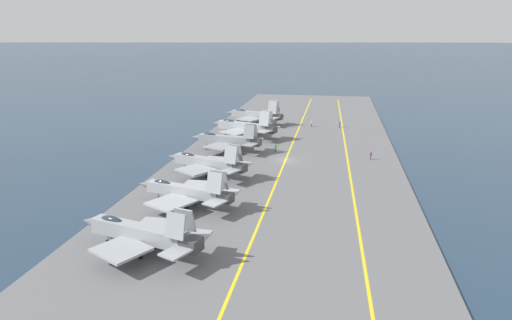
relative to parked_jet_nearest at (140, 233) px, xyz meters
name	(u,v)px	position (x,y,z in m)	size (l,w,h in m)	color
ground_plane	(286,162)	(41.19, -11.79, -2.83)	(2000.00, 2000.00, 0.00)	#23384C
carrier_deck	(286,161)	(41.19, -11.79, -2.63)	(187.35, 43.49, 0.40)	slate
deck_stripe_foul_line	(348,163)	(41.19, -23.76, -2.42)	(168.62, 0.36, 0.01)	yellow
deck_stripe_centerline	(286,160)	(41.19, -11.79, -2.42)	(168.62, 0.36, 0.01)	yellow
parked_jet_nearest	(140,233)	(0.00, 0.00, 0.00)	(11.90, 16.41, 6.03)	#93999E
parked_jet_second	(186,191)	(14.59, -0.48, -0.19)	(13.14, 15.80, 5.90)	#9EA3A8
parked_jet_third	(207,162)	(28.81, 0.46, 0.00)	(12.06, 16.24, 6.18)	#93999E
parked_jet_fourth	(227,140)	(45.82, 1.05, -0.03)	(12.91, 15.61, 6.04)	gray
parked_jet_fifth	(244,126)	(58.80, 0.00, 0.22)	(13.73, 17.21, 6.85)	#9EA3A8
parked_jet_sixth	(255,115)	(75.46, 0.47, 0.04)	(12.03, 16.77, 6.66)	#93999E
crew_blue_vest	(340,124)	(74.33, -22.16, -1.47)	(0.46, 0.43, 1.75)	#383328
crew_green_vest	(276,147)	(46.90, -9.11, -1.45)	(0.31, 0.41, 1.78)	#4C473D
crew_purple_vest	(371,155)	(44.38, -28.09, -1.49)	(0.44, 0.46, 1.71)	#4C473D
crew_yellow_vest	(311,123)	(74.29, -14.86, -1.46)	(0.44, 0.36, 1.76)	#4C473D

